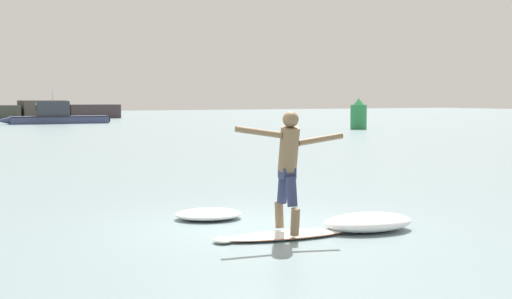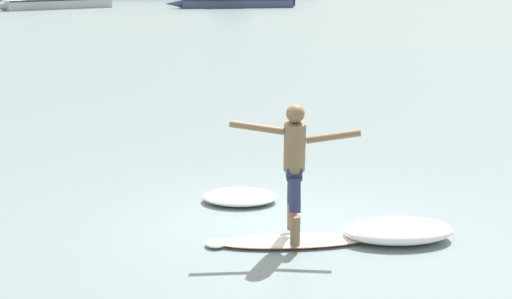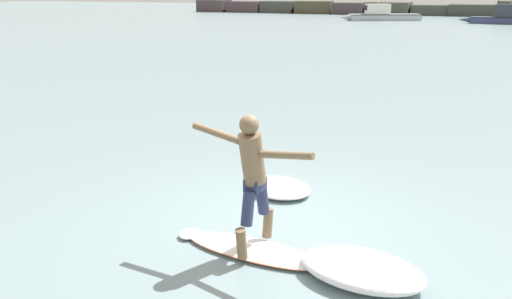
{
  "view_description": "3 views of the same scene",
  "coord_description": "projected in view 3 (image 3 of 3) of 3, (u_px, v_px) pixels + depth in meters",
  "views": [
    {
      "loc": [
        -5.51,
        -9.86,
        2.09
      ],
      "look_at": [
        -0.03,
        -0.09,
        1.27
      ],
      "focal_mm": 50.0,
      "sensor_mm": 36.0,
      "label": 1
    },
    {
      "loc": [
        -2.71,
        -11.28,
        3.75
      ],
      "look_at": [
        -0.11,
        0.75,
        0.91
      ],
      "focal_mm": 60.0,
      "sensor_mm": 36.0,
      "label": 2
    },
    {
      "loc": [
        1.99,
        -6.37,
        3.31
      ],
      "look_at": [
        -0.23,
        -0.15,
        1.17
      ],
      "focal_mm": 35.0,
      "sensor_mm": 36.0,
      "label": 3
    }
  ],
  "objects": [
    {
      "name": "surfer",
      "position": [
        253.0,
        172.0,
        6.12
      ],
      "size": [
        1.66,
        0.85,
        1.81
      ],
      "color": "brown",
      "rests_on": "surfboard"
    },
    {
      "name": "wave_foam_at_nose",
      "position": [
        278.0,
        188.0,
        8.44
      ],
      "size": [
        1.35,
        1.19,
        0.18
      ],
      "color": "white",
      "rests_on": "ground"
    },
    {
      "name": "ground_plane",
      "position": [
        274.0,
        223.0,
        7.36
      ],
      "size": [
        200.0,
        200.0,
        0.0
      ],
      "primitive_type": "plane",
      "color": "gray"
    },
    {
      "name": "wave_foam_at_tail",
      "position": [
        362.0,
        269.0,
        5.89
      ],
      "size": [
        1.59,
        1.09,
        0.28
      ],
      "color": "white",
      "rests_on": "ground"
    },
    {
      "name": "surfboard",
      "position": [
        253.0,
        249.0,
        6.53
      ],
      "size": [
        2.21,
        0.82,
        0.23
      ],
      "color": "white",
      "rests_on": "ground"
    },
    {
      "name": "rock_jetty_breakwater",
      "position": [
        378.0,
        8.0,
        64.44
      ],
      "size": [
        48.92,
        4.9,
        1.81
      ],
      "color": "#43383A",
      "rests_on": "ground"
    },
    {
      "name": "fishing_boat_near_jetty",
      "position": [
        381.0,
        15.0,
        52.37
      ],
      "size": [
        8.29,
        4.32,
        2.58
      ],
      "color": "#A7B2B8",
      "rests_on": "ground"
    },
    {
      "name": "small_boat_offshore",
      "position": [
        511.0,
        18.0,
        47.3
      ],
      "size": [
        9.1,
        2.12,
        2.71
      ],
      "color": "#39456C",
      "rests_on": "ground"
    }
  ]
}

